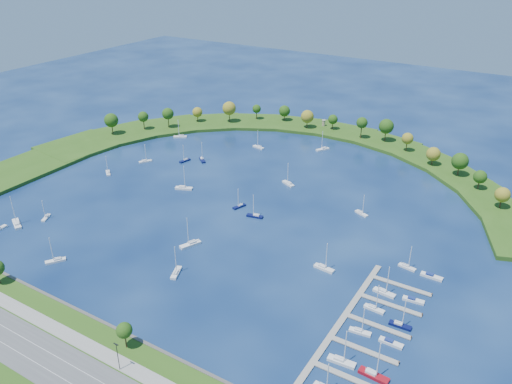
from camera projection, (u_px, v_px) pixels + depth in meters
The scene contains 34 objects.
ground at pixel (242, 201), 257.15m from camera, with size 700.00×700.00×0.00m, color #071A45.
south_shoreline at pixel (34, 350), 162.79m from camera, with size 420.00×43.10×11.60m.
breakwater at pixel (222, 150), 315.52m from camera, with size 286.74×247.64×2.00m.
breakwater_trees at pixel (301, 128), 323.86m from camera, with size 242.60×92.03×14.64m.
harbor_tower at pixel (324, 123), 351.97m from camera, with size 2.60×2.60×4.26m.
dock_system at pixel (358, 333), 170.64m from camera, with size 24.28×82.00×1.60m.
moored_boat_0 at pixel (108, 172), 285.88m from camera, with size 6.92×6.19×10.70m.
moored_boat_1 at pixel (46, 217), 240.39m from camera, with size 4.71×6.71×9.71m.
moored_boat_2 at pixel (145, 161), 300.66m from camera, with size 5.81×7.48×11.06m.
moored_boat_3 at pixel (176, 272), 200.71m from camera, with size 5.28×8.59×12.24m.
moored_boat_4 at pixel (259, 147), 320.81m from camera, with size 8.20×3.82×11.63m.
moored_boat_5 at pixel (56, 260), 208.25m from camera, with size 6.27×7.93×11.78m.
moored_boat_6 at pixel (288, 183), 273.25m from camera, with size 8.53×5.76×12.27m.
moored_boat_8 at pixel (190, 244), 219.13m from camera, with size 6.15×9.76×13.94m.
moored_boat_9 at pixel (184, 188), 268.32m from camera, with size 9.32×5.86×13.30m.
moored_boat_10 at pixel (202, 159), 302.55m from camera, with size 7.58×6.91×11.80m.
moored_boat_11 at pixel (362, 213), 243.95m from camera, with size 7.40×4.83×10.60m.
moored_boat_12 at pixel (185, 160), 301.73m from camera, with size 3.53×7.47×10.58m.
moored_boat_13 at pixel (180, 136), 337.66m from camera, with size 8.50×6.65×12.59m.
moored_boat_14 at pixel (324, 267), 203.51m from camera, with size 8.70×3.19×12.50m.
moored_boat_15 at pixel (255, 215), 241.64m from camera, with size 8.18×3.74×11.61m.
moored_boat_16 at pixel (239, 206), 250.36m from camera, with size 4.16×7.38×10.45m.
moored_boat_17 at pixel (17, 223), 234.67m from camera, with size 10.12×7.01×14.62m.
moored_boat_18 at pixel (323, 149), 317.61m from camera, with size 6.64×8.59×12.69m.
docked_boat_2 at pixel (341, 361), 158.71m from camera, with size 9.05×3.10×13.08m.
docked_boat_3 at pixel (374, 375), 153.62m from camera, with size 9.53×3.25×13.78m.
docked_boat_4 at pixel (360, 331), 170.78m from camera, with size 7.59×2.96×10.87m.
docked_boat_5 at pixel (391, 343), 166.29m from camera, with size 7.92×2.32×1.61m.
docked_boat_6 at pixel (374, 308), 181.31m from camera, with size 7.60×2.61×10.98m.
docked_boat_7 at pixel (400, 324), 173.61m from camera, with size 7.68×2.42×11.18m.
docked_boat_8 at pixel (384, 292), 189.53m from camera, with size 8.62×3.22×12.38m.
docked_boat_9 at pixel (413, 300), 185.80m from camera, with size 7.90×2.91×1.58m.
docked_boat_10 at pixel (407, 266), 204.27m from camera, with size 7.32×3.14×10.42m.
docked_boat_11 at pixel (431, 276), 198.76m from camera, with size 8.47×2.61×1.71m.
Camera 1 is at (124.68, -191.27, 118.58)m, focal length 35.95 mm.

